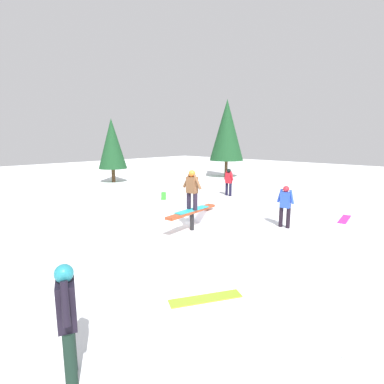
% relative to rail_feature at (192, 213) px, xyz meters
% --- Properties ---
extents(ground_plane, '(60.00, 60.00, 0.00)m').
position_rel_rail_feature_xyz_m(ground_plane, '(0.00, 0.00, -0.57)').
color(ground_plane, white).
extents(rail_feature, '(2.36, 0.55, 0.67)m').
position_rel_rail_feature_xyz_m(rail_feature, '(0.00, 0.00, 0.00)').
color(rail_feature, black).
rests_on(rail_feature, ground).
extents(snow_kicker_ramp, '(1.96, 1.70, 0.49)m').
position_rel_rail_feature_xyz_m(snow_kicker_ramp, '(-1.68, -0.20, -0.32)').
color(snow_kicker_ramp, white).
rests_on(snow_kicker_ramp, ground).
extents(main_rider_on_rail, '(1.42, 0.77, 1.31)m').
position_rel_rail_feature_xyz_m(main_rider_on_rail, '(0.00, 0.00, 0.75)').
color(main_rider_on_rail, '#21B5C6').
rests_on(main_rider_on_rail, rail_feature).
extents(bystander_blue, '(0.22, 0.59, 1.42)m').
position_rel_rail_feature_xyz_m(bystander_blue, '(-2.35, 2.06, 0.23)').
color(bystander_blue, black).
rests_on(bystander_blue, ground).
extents(bystander_black, '(0.34, 0.61, 1.52)m').
position_rel_rail_feature_xyz_m(bystander_black, '(5.51, 3.13, 0.29)').
color(bystander_black, black).
rests_on(bystander_black, ground).
extents(bystander_red, '(0.24, 0.64, 1.42)m').
position_rel_rail_feature_xyz_m(bystander_red, '(-5.65, -2.70, 0.23)').
color(bystander_red, black).
rests_on(bystander_red, ground).
extents(loose_snowboard_magenta, '(1.39, 0.48, 0.02)m').
position_rel_rail_feature_xyz_m(loose_snowboard_magenta, '(-4.82, 3.23, -0.55)').
color(loose_snowboard_magenta, '#C8229E').
rests_on(loose_snowboard_magenta, ground).
extents(loose_snowboard_lime, '(1.34, 0.93, 0.02)m').
position_rel_rail_feature_xyz_m(loose_snowboard_lime, '(2.94, 3.12, -0.55)').
color(loose_snowboard_lime, '#93DE27').
rests_on(loose_snowboard_lime, ground).
extents(backpack_on_snow, '(0.37, 0.37, 0.34)m').
position_rel_rail_feature_xyz_m(backpack_on_snow, '(-2.68, -4.44, -0.40)').
color(backpack_on_snow, green).
rests_on(backpack_on_snow, ground).
extents(pine_tree_near, '(1.88, 1.88, 4.28)m').
position_rel_rail_feature_xyz_m(pine_tree_near, '(-4.23, -11.35, 2.04)').
color(pine_tree_near, '#4C331E').
rests_on(pine_tree_near, ground).
extents(pine_tree_far, '(2.57, 2.57, 5.84)m').
position_rel_rail_feature_xyz_m(pine_tree_far, '(-11.76, -7.45, 2.99)').
color(pine_tree_far, '#4C331E').
rests_on(pine_tree_far, ground).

